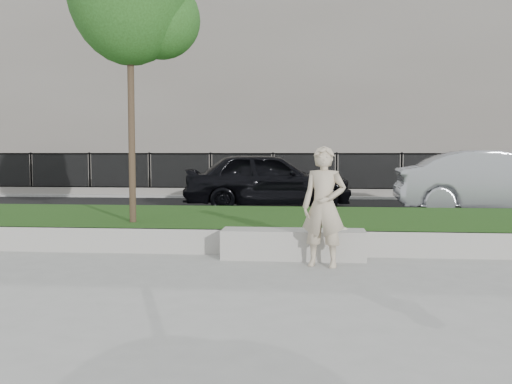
# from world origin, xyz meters

# --- Properties ---
(ground) EXTENTS (90.00, 90.00, 0.00)m
(ground) POSITION_xyz_m (0.00, 0.00, 0.00)
(ground) COLOR gray
(ground) RESTS_ON ground
(grass_bank) EXTENTS (34.00, 4.00, 0.40)m
(grass_bank) POSITION_xyz_m (0.00, 3.00, 0.20)
(grass_bank) COLOR #0D350F
(grass_bank) RESTS_ON ground
(grass_kerb) EXTENTS (34.00, 0.08, 0.40)m
(grass_kerb) POSITION_xyz_m (0.00, 1.04, 0.20)
(grass_kerb) COLOR #9C9992
(grass_kerb) RESTS_ON ground
(street) EXTENTS (34.00, 7.00, 0.04)m
(street) POSITION_xyz_m (0.00, 8.50, 0.02)
(street) COLOR black
(street) RESTS_ON ground
(far_pavement) EXTENTS (34.00, 3.00, 0.12)m
(far_pavement) POSITION_xyz_m (0.00, 13.00, 0.06)
(far_pavement) COLOR gray
(far_pavement) RESTS_ON ground
(iron_fence) EXTENTS (32.00, 0.30, 1.50)m
(iron_fence) POSITION_xyz_m (0.00, 12.00, 0.54)
(iron_fence) COLOR slate
(iron_fence) RESTS_ON far_pavement
(building_facade) EXTENTS (34.00, 10.00, 10.00)m
(building_facade) POSITION_xyz_m (0.00, 20.00, 5.00)
(building_facade) COLOR slate
(building_facade) RESTS_ON ground
(stone_bench) EXTENTS (2.17, 0.54, 0.44)m
(stone_bench) POSITION_xyz_m (0.42, 0.80, 0.22)
(stone_bench) COLOR #9C9992
(stone_bench) RESTS_ON ground
(man) EXTENTS (0.70, 0.55, 1.71)m
(man) POSITION_xyz_m (0.87, 0.25, 0.85)
(man) COLOR #C0B094
(man) RESTS_ON ground
(book) EXTENTS (0.27, 0.23, 0.03)m
(book) POSITION_xyz_m (1.11, 0.92, 0.46)
(book) COLOR beige
(book) RESTS_ON stone_bench
(car_dark) EXTENTS (4.95, 2.62, 1.60)m
(car_dark) POSITION_xyz_m (-0.52, 8.21, 0.84)
(car_dark) COLOR black
(car_dark) RESTS_ON street
(car_silver) EXTENTS (5.01, 1.94, 1.62)m
(car_silver) POSITION_xyz_m (5.37, 7.07, 0.85)
(car_silver) COLOR #989BA1
(car_silver) RESTS_ON street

